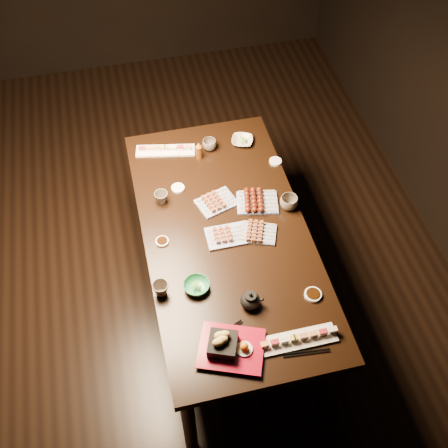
{
  "coord_description": "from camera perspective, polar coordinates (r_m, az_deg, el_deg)",
  "views": [
    {
      "loc": [
        -0.03,
        -2.13,
        3.18
      ],
      "look_at": [
        0.42,
        -0.23,
        0.77
      ],
      "focal_mm": 45.0,
      "sensor_mm": 36.0,
      "label": 1
    }
  ],
  "objects": [
    {
      "name": "teapot",
      "position": [
        2.79,
        2.68,
        -7.63
      ],
      "size": [
        0.15,
        0.15,
        0.1
      ],
      "primitive_type": null,
      "rotation": [
        0.0,
        0.0,
        -0.27
      ],
      "color": "black",
      "rests_on": "dining_table"
    },
    {
      "name": "teacup_far_right",
      "position": [
        3.51,
        -1.49,
        8.05
      ],
      "size": [
        0.1,
        0.1,
        0.07
      ],
      "primitive_type": "imported",
      "rotation": [
        0.0,
        0.0,
        -0.23
      ],
      "color": "brown",
      "rests_on": "dining_table"
    },
    {
      "name": "chopsticks_near",
      "position": [
        2.74,
        -0.11,
        -11.06
      ],
      "size": [
        0.22,
        0.11,
        0.01
      ],
      "primitive_type": null,
      "rotation": [
        0.0,
        0.0,
        0.41
      ],
      "color": "black",
      "rests_on": "dining_table"
    },
    {
      "name": "tempura_tray",
      "position": [
        2.66,
        0.75,
        -12.16
      ],
      "size": [
        0.37,
        0.34,
        0.11
      ],
      "primitive_type": null,
      "rotation": [
        0.0,
        0.0,
        -0.37
      ],
      "color": "black",
      "rests_on": "dining_table"
    },
    {
      "name": "sauce_dish_west",
      "position": [
        3.06,
        -6.3,
        -1.77
      ],
      "size": [
        0.09,
        0.09,
        0.01
      ],
      "primitive_type": "cylinder",
      "rotation": [
        0.0,
        0.0,
        0.25
      ],
      "color": "white",
      "rests_on": "dining_table"
    },
    {
      "name": "tsukune_plate",
      "position": [
        3.2,
        3.41,
        2.42
      ],
      "size": [
        0.26,
        0.21,
        0.06
      ],
      "primitive_type": null,
      "rotation": [
        0.0,
        0.0,
        -0.2
      ],
      "color": "#828EB6",
      "rests_on": "dining_table"
    },
    {
      "name": "sauce_dish_se",
      "position": [
        2.88,
        9.02,
        -7.09
      ],
      "size": [
        0.1,
        0.1,
        0.02
      ],
      "primitive_type": "cylinder",
      "rotation": [
        0.0,
        0.0,
        0.16
      ],
      "color": "white",
      "rests_on": "dining_table"
    },
    {
      "name": "ground",
      "position": [
        3.83,
        -6.94,
        -5.74
      ],
      "size": [
        5.0,
        5.0,
        0.0
      ],
      "primitive_type": "plane",
      "color": "black",
      "rests_on": "ground"
    },
    {
      "name": "edamame_bowl_cream",
      "position": [
        3.57,
        1.86,
        8.43
      ],
      "size": [
        0.17,
        0.17,
        0.03
      ],
      "primitive_type": "imported",
      "rotation": [
        0.0,
        0.0,
        -0.36
      ],
      "color": "#C0B29D",
      "rests_on": "dining_table"
    },
    {
      "name": "dining_table",
      "position": [
        3.39,
        0.19,
        -4.84
      ],
      "size": [
        0.99,
        1.84,
        0.75
      ],
      "primitive_type": "cube",
      "rotation": [
        0.0,
        0.0,
        -0.05
      ],
      "color": "black",
      "rests_on": "ground"
    },
    {
      "name": "teacup_mid_right",
      "position": [
        3.19,
        6.61,
        2.18
      ],
      "size": [
        0.12,
        0.12,
        0.08
      ],
      "primitive_type": "imported",
      "rotation": [
        0.0,
        0.0,
        -0.21
      ],
      "color": "brown",
      "rests_on": "dining_table"
    },
    {
      "name": "chopsticks_se",
      "position": [
        2.73,
        8.35,
        -12.81
      ],
      "size": [
        0.23,
        0.04,
        0.01
      ],
      "primitive_type": null,
      "rotation": [
        0.0,
        0.0,
        -0.1
      ],
      "color": "black",
      "rests_on": "dining_table"
    },
    {
      "name": "teacup_near_left",
      "position": [
        2.85,
        -6.44,
        -6.59
      ],
      "size": [
        0.1,
        0.1,
        0.08
      ],
      "primitive_type": "imported",
      "rotation": [
        0.0,
        0.0,
        0.17
      ],
      "color": "brown",
      "rests_on": "dining_table"
    },
    {
      "name": "sushi_platter_far",
      "position": [
        3.52,
        -5.99,
        7.6
      ],
      "size": [
        0.38,
        0.17,
        0.04
      ],
      "primitive_type": null,
      "rotation": [
        0.0,
        0.0,
        2.95
      ],
      "color": "white",
      "rests_on": "dining_table"
    },
    {
      "name": "yakitori_plate_center",
      "position": [
        3.05,
        0.2,
        -1.01
      ],
      "size": [
        0.21,
        0.16,
        0.05
      ],
      "primitive_type": null,
      "rotation": [
        0.0,
        0.0,
        -0.0
      ],
      "color": "#828EB6",
      "rests_on": "dining_table"
    },
    {
      "name": "sauce_dish_nw",
      "position": [
        3.3,
        -4.7,
        3.66
      ],
      "size": [
        0.1,
        0.1,
        0.01
      ],
      "primitive_type": "cylinder",
      "rotation": [
        0.0,
        0.0,
        0.29
      ],
      "color": "white",
      "rests_on": "dining_table"
    },
    {
      "name": "yakitori_plate_right",
      "position": [
        3.07,
        3.48,
        -0.74
      ],
      "size": [
        0.23,
        0.2,
        0.05
      ],
      "primitive_type": null,
      "rotation": [
        0.0,
        0.0,
        -0.37
      ],
      "color": "#828EB6",
      "rests_on": "dining_table"
    },
    {
      "name": "sauce_dish_east",
      "position": [
        3.46,
        5.24,
        6.36
      ],
      "size": [
        0.08,
        0.08,
        0.01
      ],
      "primitive_type": "cylinder",
      "rotation": [
        0.0,
        0.0,
        -0.11
      ],
      "color": "white",
      "rests_on": "dining_table"
    },
    {
      "name": "condiment_bottle",
      "position": [
        3.44,
        -2.57,
        7.49
      ],
      "size": [
        0.04,
        0.04,
        0.12
      ],
      "primitive_type": "cylinder",
      "rotation": [
        0.0,
        0.0,
        -0.05
      ],
      "color": "#642F0D",
      "rests_on": "dining_table"
    },
    {
      "name": "teacup_far_left",
      "position": [
        3.22,
        -6.38,
        2.68
      ],
      "size": [
        0.1,
        0.1,
        0.07
      ],
      "primitive_type": "imported",
      "rotation": [
        0.0,
        0.0,
        -0.29
      ],
      "color": "brown",
      "rests_on": "dining_table"
    },
    {
      "name": "yakitori_plate_left",
      "position": [
        3.2,
        -0.77,
        2.44
      ],
      "size": [
        0.25,
        0.22,
        0.06
      ],
      "primitive_type": null,
      "rotation": [
        0.0,
        0.0,
        0.31
      ],
      "color": "#828EB6",
      "rests_on": "dining_table"
    },
    {
      "name": "edamame_bowl_green",
      "position": [
        2.86,
        -2.81,
        -6.35
      ],
      "size": [
        0.16,
        0.16,
        0.04
      ],
      "primitive_type": "imported",
      "rotation": [
        0.0,
        0.0,
        -0.22
      ],
      "color": "#297E4E",
      "rests_on": "dining_table"
    },
    {
      "name": "sushi_platter_near",
      "position": [
        2.74,
        7.62,
        -11.41
      ],
      "size": [
        0.37,
        0.1,
        0.05
      ],
      "primitive_type": null,
      "rotation": [
        0.0,
        0.0,
        0.0
      ],
      "color": "white",
      "rests_on": "dining_table"
    }
  ]
}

